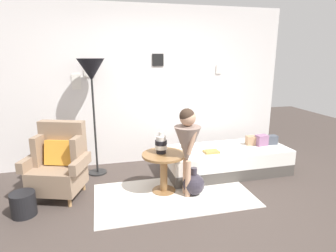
# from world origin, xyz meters

# --- Properties ---
(ground_plane) EXTENTS (12.00, 12.00, 0.00)m
(ground_plane) POSITION_xyz_m (0.00, 0.00, 0.00)
(ground_plane) COLOR #423833
(gallery_wall) EXTENTS (4.80, 0.12, 2.60)m
(gallery_wall) POSITION_xyz_m (-0.00, 1.95, 1.30)
(gallery_wall) COLOR silver
(gallery_wall) RESTS_ON ground
(rug) EXTENTS (2.05, 1.12, 0.01)m
(rug) POSITION_xyz_m (0.13, 0.54, 0.01)
(rug) COLOR silver
(rug) RESTS_ON ground
(armchair) EXTENTS (0.87, 0.76, 0.97)m
(armchair) POSITION_xyz_m (-1.32, 0.93, 0.44)
(armchair) COLOR tan
(armchair) RESTS_ON ground
(daybed) EXTENTS (1.91, 0.82, 0.40)m
(daybed) POSITION_xyz_m (1.14, 1.09, 0.20)
(daybed) COLOR #4C4742
(daybed) RESTS_ON ground
(pillow_head) EXTENTS (0.21, 0.13, 0.14)m
(pillow_head) POSITION_xyz_m (1.90, 1.11, 0.47)
(pillow_head) COLOR #474C56
(pillow_head) RESTS_ON daybed
(pillow_mid) EXTENTS (0.20, 0.14, 0.17)m
(pillow_mid) POSITION_xyz_m (1.73, 1.09, 0.48)
(pillow_mid) COLOR gray
(pillow_mid) RESTS_ON daybed
(pillow_back) EXTENTS (0.20, 0.14, 0.14)m
(pillow_back) POSITION_xyz_m (1.60, 1.16, 0.47)
(pillow_back) COLOR tan
(pillow_back) RESTS_ON daybed
(side_table) EXTENTS (0.58, 0.58, 0.54)m
(side_table) POSITION_xyz_m (0.03, 0.69, 0.39)
(side_table) COLOR olive
(side_table) RESTS_ON ground
(vase_striped) EXTENTS (0.16, 0.16, 0.29)m
(vase_striped) POSITION_xyz_m (-0.00, 0.73, 0.67)
(vase_striped) COLOR black
(vase_striped) RESTS_ON side_table
(floor_lamp) EXTENTS (0.40, 0.40, 1.76)m
(floor_lamp) POSITION_xyz_m (-0.85, 1.54, 1.54)
(floor_lamp) COLOR black
(floor_lamp) RESTS_ON ground
(person_child) EXTENTS (0.34, 0.34, 1.17)m
(person_child) POSITION_xyz_m (0.29, 0.51, 0.75)
(person_child) COLOR tan
(person_child) RESTS_ON ground
(book_on_daybed) EXTENTS (0.22, 0.16, 0.03)m
(book_on_daybed) POSITION_xyz_m (0.82, 0.95, 0.42)
(book_on_daybed) COLOR #AF8844
(book_on_daybed) RESTS_ON daybed
(demijohn_near) EXTENTS (0.29, 0.29, 0.38)m
(demijohn_near) POSITION_xyz_m (0.39, 0.51, 0.15)
(demijohn_near) COLOR #332D38
(demijohn_near) RESTS_ON ground
(magazine_basket) EXTENTS (0.28, 0.28, 0.28)m
(magazine_basket) POSITION_xyz_m (-1.68, 0.50, 0.14)
(magazine_basket) COLOR black
(magazine_basket) RESTS_ON ground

